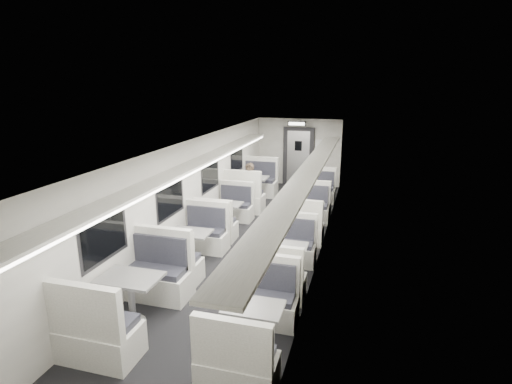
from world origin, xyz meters
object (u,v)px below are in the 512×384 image
Objects in this scene: booth_left_a at (252,189)px; vestibule_door at (298,157)px; booth_right_a at (316,197)px; booth_right_b at (306,217)px; booth_left_d at (132,300)px; booth_left_b at (226,216)px; passenger at (249,188)px; booth_left_c at (191,248)px; booth_right_d at (254,328)px; exit_sign at (297,124)px; booth_right_c at (285,261)px.

booth_left_a is 2.82m from vestibule_door.
booth_right_b is at bearing -90.00° from booth_right_a.
booth_left_d is at bearing -90.00° from booth_left_a.
booth_left_b is 1.35× the size of passenger.
vestibule_door is (-1.00, 4.57, 0.67)m from booth_right_b.
booth_left_c is 1.03× the size of booth_right_d.
booth_right_b is 4.73m from vestibule_door.
booth_left_c is 1.41× the size of passenger.
passenger reaches higher than booth_right_a.
booth_left_a is 3.80× the size of exit_sign.
booth_left_c is 1.04× the size of booth_right_c.
booth_right_c is at bearing -48.11° from passenger.
vestibule_door is at bearing 96.07° from booth_right_d.
passenger reaches higher than booth_left_a.
exit_sign is at bearing 81.42° from booth_left_c.
booth_right_a is at bearing -2.61° from booth_left_a.
booth_right_c is 4.07m from passenger.
booth_right_c is at bearing 90.00° from booth_right_d.
booth_left_c is 2.00m from booth_right_c.
booth_right_b is 3.32× the size of exit_sign.
passenger is at bearing 86.51° from booth_left_c.
booth_left_c is at bearing -114.16° from booth_right_a.
booth_right_d is (2.00, -6.84, -0.07)m from booth_left_a.
booth_left_c is 1.00× the size of booth_right_b.
booth_right_d is 3.21× the size of exit_sign.
booth_left_a is 2.39m from booth_left_b.
booth_right_a is 3.26× the size of exit_sign.
booth_right_b reaches higher than booth_left_c.
exit_sign is (1.00, 6.63, 1.91)m from booth_left_c.
passenger reaches higher than booth_right_b.
booth_left_a reaches higher than booth_right_b.
booth_left_a is at bearing 90.00° from booth_left_b.
booth_right_b is 2.08m from passenger.
vestibule_door reaches higher than booth_right_a.
booth_left_b is at bearing -130.99° from booth_right_a.
booth_left_c is 3.31× the size of exit_sign.
booth_right_a reaches higher than booth_left_b.
passenger is (0.22, 3.55, 0.36)m from booth_left_c.
booth_right_d is (2.00, -2.29, -0.01)m from booth_left_c.
booth_left_a is 1.20× the size of booth_left_b.
booth_right_d is (0.00, -4.84, -0.01)m from booth_right_b.
booth_left_a is at bearing -111.29° from vestibule_door.
exit_sign is at bearing 83.52° from booth_left_d.
booth_left_c is at bearing -90.00° from booth_left_a.
vestibule_door is (1.00, 2.57, 0.62)m from booth_left_a.
booth_right_d is 6.12m from passenger.
booth_left_a reaches higher than booth_left_b.
vestibule_door is at bearing 97.91° from booth_right_c.
booth_left_d is 2.89m from booth_right_c.
booth_right_a is at bearing 49.01° from booth_left_b.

